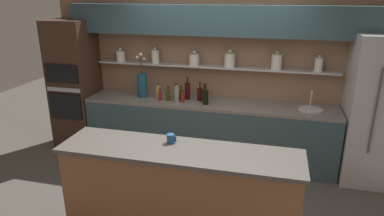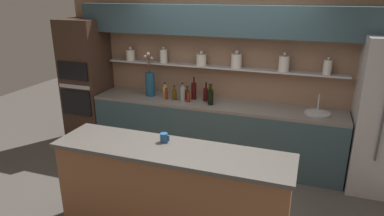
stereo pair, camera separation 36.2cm
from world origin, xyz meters
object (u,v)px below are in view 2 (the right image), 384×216
Objects in this scene: bottle_wine_4 at (206,94)px; bottle_sauce_6 at (166,95)px; sink_fixture at (318,112)px; bottle_oil_7 at (211,93)px; bottle_spirit_2 at (210,95)px; bottle_sauce_3 at (188,97)px; bottle_wine_1 at (194,91)px; bottle_spirit_8 at (183,94)px; bottle_wine_0 at (211,97)px; bottle_spirit_10 at (165,91)px; oven_tower at (87,83)px; coffee_mug at (164,138)px; bottle_oil_11 at (187,94)px; bottle_oil_9 at (183,92)px; flower_vase at (150,83)px; bottle_oil_5 at (174,94)px.

bottle_sauce_6 is at bearing -167.67° from bottle_wine_4.
bottle_oil_7 is (-1.53, 0.16, 0.07)m from sink_fixture.
bottle_sauce_3 is at bearing -168.28° from bottle_spirit_2.
bottle_spirit_8 is at bearing -128.12° from bottle_wine_1.
bottle_oil_7 is at bearing 104.34° from bottle_wine_0.
bottle_wine_4 is 1.22× the size of bottle_spirit_10.
oven_tower is 6.19× the size of sink_fixture.
coffee_mug is at bearing -67.15° from bottle_sauce_6.
bottle_wine_4 is at bearing 5.58° from bottle_oil_11.
sink_fixture is 1.09× the size of bottle_wine_0.
bottle_wine_4 is 1.64× the size of bottle_sauce_6.
bottle_oil_9 is 1.09× the size of bottle_oil_11.
bottle_wine_1 is at bearing 20.91° from bottle_sauce_6.
bottle_wine_1 is 0.18m from bottle_sauce_3.
coffee_mug is (0.69, -1.64, 0.07)m from bottle_sauce_6.
bottle_oil_7 reaches higher than bottle_oil_11.
bottle_sauce_6 is 0.75× the size of bottle_oil_9.
bottle_wine_1 is 1.49× the size of bottle_spirit_10.
bottle_spirit_2 is at bearing -3.65° from bottle_spirit_10.
flower_vase is (1.15, 0.04, 0.09)m from oven_tower.
bottle_wine_4 reaches higher than bottle_oil_7.
bottle_wine_0 is 0.28m from bottle_oil_7.
flower_vase is 2.09× the size of sink_fixture.
bottle_oil_7 is 1.00× the size of bottle_spirit_10.
bottle_oil_7 is at bearing 33.30° from bottle_spirit_8.
bottle_oil_11 is (-1.87, 0.03, 0.06)m from sink_fixture.
bottle_sauce_3 is 0.63× the size of bottle_wine_4.
oven_tower reaches higher than bottle_oil_11.
bottle_spirit_10 is (-0.33, 0.09, -0.02)m from bottle_spirit_8.
bottle_oil_9 is (-0.51, 0.20, -0.02)m from bottle_wine_0.
flower_vase is at bearing 169.92° from bottle_sauce_3.
bottle_wine_4 is 0.39m from bottle_oil_9.
sink_fixture is 1.45× the size of bottle_oil_9.
bottle_oil_11 is (0.62, 0.00, -0.12)m from flower_vase.
sink_fixture is 1.78m from bottle_wine_1.
bottle_oil_5 is 0.13m from bottle_sauce_6.
oven_tower reaches higher than sink_fixture.
oven_tower is 1.40m from bottle_spirit_10.
bottle_spirit_10 is (-0.06, 0.09, 0.02)m from bottle_sauce_6.
sink_fixture is 1.50m from bottle_spirit_2.
bottle_oil_9 is at bearing 172.57° from bottle_wine_1.
bottle_sauce_6 is at bearing 176.50° from bottle_sauce_3.
sink_fixture reaches higher than bottle_oil_9.
bottle_spirit_8 is (-0.40, -0.05, -0.01)m from bottle_spirit_2.
bottle_oil_7 is (2.10, 0.18, -0.02)m from oven_tower.
bottle_spirit_8 is (-0.32, -0.13, 0.01)m from bottle_wine_4.
bottle_oil_5 is 0.97× the size of bottle_oil_9.
flower_vase is 2.28× the size of bottle_wine_0.
bottle_wine_0 is 1.07× the size of bottle_spirit_2.
bottle_wine_4 reaches higher than bottle_sauce_6.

